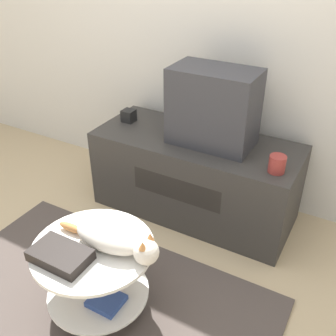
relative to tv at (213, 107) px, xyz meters
The scene contains 10 objects.
ground_plane 1.29m from the tv, 100.01° to the right, with size 12.00×12.00×0.00m, color tan.
wall_back 0.64m from the tv, 116.28° to the left, with size 8.00×0.05×2.60m.
rug 1.29m from the tv, 100.01° to the right, with size 1.84×1.03×0.02m.
tv_stand 0.53m from the tv, behind, with size 1.35×0.56×0.56m.
tv is the anchor object (origin of this frame).
speaker 0.67m from the tv, behind, with size 0.08×0.08×0.08m.
mug 0.52m from the tv, 17.64° to the right, with size 0.09×0.09×0.10m.
coffee_table 1.17m from the tv, 97.34° to the right, with size 0.58×0.58×0.43m.
dvd_box 1.24m from the tv, 100.02° to the right, with size 0.27×0.17×0.05m.
cat 1.04m from the tv, 92.01° to the right, with size 0.56×0.17×0.14m.
Camera 1 is at (1.02, -1.07, 1.72)m, focal length 42.00 mm.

